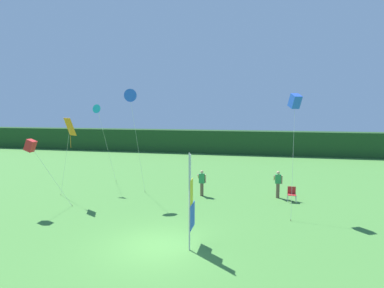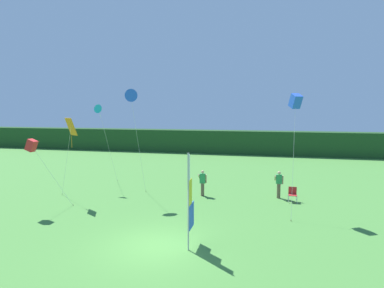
{
  "view_description": "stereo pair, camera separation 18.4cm",
  "coord_description": "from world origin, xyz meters",
  "px_view_note": "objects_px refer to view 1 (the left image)",
  "views": [
    {
      "loc": [
        4.08,
        -12.19,
        5.63
      ],
      "look_at": [
        0.63,
        3.85,
        3.83
      ],
      "focal_mm": 30.26,
      "sensor_mm": 36.0,
      "label": 1
    },
    {
      "loc": [
        4.26,
        -12.15,
        5.63
      ],
      "look_at": [
        0.63,
        3.85,
        3.83
      ],
      "focal_mm": 30.26,
      "sensor_mm": 36.0,
      "label": 2
    }
  ],
  "objects_px": {
    "kite_orange_diamond_0": "(70,129)",
    "kite_red_box_1": "(30,146)",
    "kite_cyan_delta_3": "(98,110)",
    "kite_blue_delta_4": "(130,96)",
    "banner_flag": "(191,202)",
    "person_near_banner": "(278,184)",
    "folding_chair": "(292,193)",
    "kite_blue_box_2": "(295,101)",
    "person_mid_field": "(202,182)"
  },
  "relations": [
    {
      "from": "kite_orange_diamond_0",
      "to": "kite_red_box_1",
      "type": "bearing_deg",
      "value": -113.08
    },
    {
      "from": "kite_cyan_delta_3",
      "to": "kite_blue_delta_4",
      "type": "bearing_deg",
      "value": -32.42
    },
    {
      "from": "banner_flag",
      "to": "kite_blue_delta_4",
      "type": "xyz_separation_m",
      "value": [
        -5.26,
        6.45,
        4.54
      ]
    },
    {
      "from": "kite_orange_diamond_0",
      "to": "kite_blue_delta_4",
      "type": "relative_size",
      "value": 0.74
    },
    {
      "from": "person_near_banner",
      "to": "kite_orange_diamond_0",
      "type": "relative_size",
      "value": 0.34
    },
    {
      "from": "banner_flag",
      "to": "person_near_banner",
      "type": "height_order",
      "value": "banner_flag"
    },
    {
      "from": "person_near_banner",
      "to": "kite_blue_delta_4",
      "type": "relative_size",
      "value": 0.25
    },
    {
      "from": "kite_red_box_1",
      "to": "kite_blue_delta_4",
      "type": "relative_size",
      "value": 0.59
    },
    {
      "from": "kite_cyan_delta_3",
      "to": "folding_chair",
      "type": "bearing_deg",
      "value": -3.86
    },
    {
      "from": "folding_chair",
      "to": "kite_red_box_1",
      "type": "distance_m",
      "value": 15.24
    },
    {
      "from": "folding_chair",
      "to": "kite_blue_box_2",
      "type": "distance_m",
      "value": 5.79
    },
    {
      "from": "person_near_banner",
      "to": "kite_red_box_1",
      "type": "xyz_separation_m",
      "value": [
        -13.26,
        -5.61,
        2.71
      ]
    },
    {
      "from": "banner_flag",
      "to": "kite_red_box_1",
      "type": "bearing_deg",
      "value": 164.03
    },
    {
      "from": "person_mid_field",
      "to": "kite_orange_diamond_0",
      "type": "distance_m",
      "value": 8.78
    },
    {
      "from": "person_near_banner",
      "to": "banner_flag",
      "type": "bearing_deg",
      "value": -114.6
    },
    {
      "from": "kite_red_box_1",
      "to": "person_mid_field",
      "type": "bearing_deg",
      "value": 30.99
    },
    {
      "from": "kite_orange_diamond_0",
      "to": "person_near_banner",
      "type": "bearing_deg",
      "value": 15.32
    },
    {
      "from": "folding_chair",
      "to": "kite_blue_delta_4",
      "type": "height_order",
      "value": "kite_blue_delta_4"
    },
    {
      "from": "banner_flag",
      "to": "kite_red_box_1",
      "type": "xyz_separation_m",
      "value": [
        -9.45,
        2.7,
        1.75
      ]
    },
    {
      "from": "banner_flag",
      "to": "kite_cyan_delta_3",
      "type": "xyz_separation_m",
      "value": [
        -8.61,
        8.58,
        3.68
      ]
    },
    {
      "from": "kite_red_box_1",
      "to": "kite_orange_diamond_0",
      "type": "bearing_deg",
      "value": 66.92
    },
    {
      "from": "folding_chair",
      "to": "kite_blue_delta_4",
      "type": "bearing_deg",
      "value": -172.85
    },
    {
      "from": "kite_blue_delta_4",
      "to": "kite_blue_box_2",
      "type": "bearing_deg",
      "value": -3.42
    },
    {
      "from": "person_mid_field",
      "to": "kite_red_box_1",
      "type": "relative_size",
      "value": 0.42
    },
    {
      "from": "person_mid_field",
      "to": "kite_blue_box_2",
      "type": "xyz_separation_m",
      "value": [
        5.42,
        -1.92,
        5.11
      ]
    },
    {
      "from": "kite_red_box_1",
      "to": "kite_blue_delta_4",
      "type": "xyz_separation_m",
      "value": [
        4.19,
        3.75,
        2.79
      ]
    },
    {
      "from": "banner_flag",
      "to": "kite_red_box_1",
      "type": "distance_m",
      "value": 9.99
    },
    {
      "from": "banner_flag",
      "to": "kite_orange_diamond_0",
      "type": "xyz_separation_m",
      "value": [
        -8.5,
        4.94,
        2.55
      ]
    },
    {
      "from": "kite_cyan_delta_3",
      "to": "banner_flag",
      "type": "bearing_deg",
      "value": -44.89
    },
    {
      "from": "kite_red_box_1",
      "to": "kite_cyan_delta_3",
      "type": "xyz_separation_m",
      "value": [
        0.84,
        5.88,
        1.93
      ]
    },
    {
      "from": "kite_orange_diamond_0",
      "to": "kite_blue_delta_4",
      "type": "xyz_separation_m",
      "value": [
        3.24,
        1.51,
        1.99
      ]
    },
    {
      "from": "banner_flag",
      "to": "person_mid_field",
      "type": "bearing_deg",
      "value": 97.18
    },
    {
      "from": "folding_chair",
      "to": "banner_flag",
      "type": "bearing_deg",
      "value": -120.91
    },
    {
      "from": "person_mid_field",
      "to": "banner_flag",
      "type": "bearing_deg",
      "value": -82.82
    },
    {
      "from": "folding_chair",
      "to": "kite_orange_diamond_0",
      "type": "distance_m",
      "value": 13.94
    },
    {
      "from": "folding_chair",
      "to": "kite_blue_box_2",
      "type": "xyz_separation_m",
      "value": [
        -0.17,
        -1.82,
        5.49
      ]
    },
    {
      "from": "kite_orange_diamond_0",
      "to": "kite_blue_box_2",
      "type": "distance_m",
      "value": 13.06
    },
    {
      "from": "kite_orange_diamond_0",
      "to": "kite_blue_box_2",
      "type": "xyz_separation_m",
      "value": [
        12.93,
        0.93,
        1.58
      ]
    },
    {
      "from": "person_near_banner",
      "to": "person_mid_field",
      "type": "xyz_separation_m",
      "value": [
        -4.79,
        -0.52,
        -0.03
      ]
    },
    {
      "from": "kite_red_box_1",
      "to": "kite_blue_box_2",
      "type": "relative_size",
      "value": 0.62
    },
    {
      "from": "person_near_banner",
      "to": "kite_red_box_1",
      "type": "height_order",
      "value": "kite_red_box_1"
    },
    {
      "from": "kite_blue_box_2",
      "to": "kite_cyan_delta_3",
      "type": "relative_size",
      "value": 1.09
    },
    {
      "from": "kite_blue_box_2",
      "to": "kite_cyan_delta_3",
      "type": "distance_m",
      "value": 13.33
    },
    {
      "from": "kite_red_box_1",
      "to": "kite_blue_delta_4",
      "type": "distance_m",
      "value": 6.28
    },
    {
      "from": "person_near_banner",
      "to": "kite_cyan_delta_3",
      "type": "distance_m",
      "value": 13.26
    },
    {
      "from": "person_mid_field",
      "to": "kite_orange_diamond_0",
      "type": "height_order",
      "value": "kite_orange_diamond_0"
    },
    {
      "from": "person_mid_field",
      "to": "person_near_banner",
      "type": "bearing_deg",
      "value": 6.26
    },
    {
      "from": "person_mid_field",
      "to": "kite_blue_box_2",
      "type": "distance_m",
      "value": 7.69
    },
    {
      "from": "person_near_banner",
      "to": "kite_blue_delta_4",
      "type": "distance_m",
      "value": 10.77
    },
    {
      "from": "person_mid_field",
      "to": "kite_red_box_1",
      "type": "xyz_separation_m",
      "value": [
        -8.47,
        -5.09,
        2.74
      ]
    }
  ]
}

